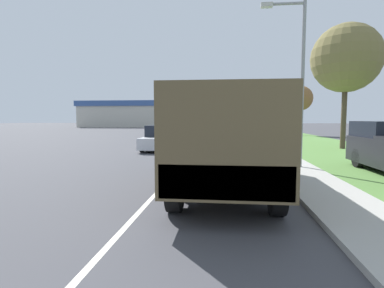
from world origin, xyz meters
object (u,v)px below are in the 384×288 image
at_px(car_nearest_ahead, 161,139).
at_px(military_truck, 225,135).
at_px(lamp_post, 297,67).
at_px(car_second_ahead, 192,131).

bearing_deg(car_nearest_ahead, military_truck, -68.60).
bearing_deg(car_nearest_ahead, lamp_post, -44.88).
bearing_deg(military_truck, car_nearest_ahead, 111.40).
relative_size(military_truck, car_second_ahead, 1.45).
height_order(military_truck, car_nearest_ahead, military_truck).
bearing_deg(car_second_ahead, lamp_post, -73.47).
distance_m(military_truck, lamp_post, 5.08).
distance_m(car_nearest_ahead, lamp_post, 10.01).
bearing_deg(car_second_ahead, military_truck, -81.67).
bearing_deg(car_nearest_ahead, car_second_ahead, 88.60).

